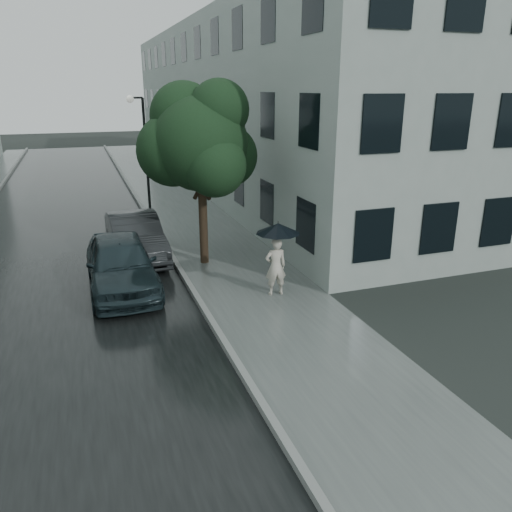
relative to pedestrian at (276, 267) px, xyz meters
name	(u,v)px	position (x,y,z in m)	size (l,w,h in m)	color
ground	(283,328)	(-0.59, -2.00, -0.83)	(120.00, 120.00, 0.00)	black
sidewalk	(188,214)	(-0.34, 10.00, -0.82)	(3.50, 60.00, 0.01)	slate
kerb_near	(147,216)	(-2.17, 10.00, -0.75)	(0.15, 60.00, 0.15)	slate
asphalt_road	(64,224)	(-5.67, 10.00, -0.82)	(6.85, 60.00, 0.00)	black
building_near	(244,105)	(4.88, 17.50, 3.67)	(7.02, 36.00, 9.00)	#8D9994
pedestrian	(276,267)	(0.00, 0.00, 0.00)	(0.60, 0.39, 1.64)	#BDB7A6
umbrella	(278,228)	(0.04, -0.03, 1.09)	(1.37, 1.37, 1.17)	black
street_tree	(200,142)	(-1.21, 3.41, 3.08)	(3.83, 3.48, 5.77)	#332619
lamp_post	(143,148)	(-2.08, 10.60, 2.15)	(0.83, 0.43, 5.20)	black
car_near	(121,263)	(-3.98, 1.80, -0.04)	(1.85, 4.60, 1.57)	#1A282D
car_far	(135,237)	(-3.27, 4.50, -0.08)	(1.58, 4.52, 1.49)	black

